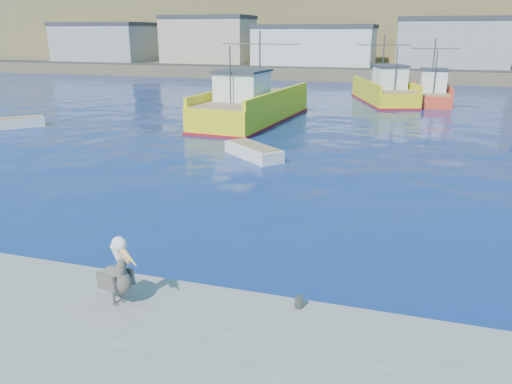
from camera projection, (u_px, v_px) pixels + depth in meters
ground at (229, 253)px, 15.87m from camera, size 260.00×260.00×0.00m
dock_bollards at (204, 287)px, 12.41m from camera, size 36.20×0.20×0.30m
far_shore at (395, 21)px, 112.41m from camera, size 200.00×81.00×24.00m
trawler_yellow_a at (252, 106)px, 38.58m from camera, size 6.38×14.34×6.86m
trawler_yellow_b at (385, 92)px, 48.99m from camera, size 7.34×11.89×6.51m
boat_orange at (431, 93)px, 48.35m from camera, size 4.54×8.77×6.12m
skiff_left at (13, 124)px, 36.38m from camera, size 3.78×4.01×0.89m
skiff_mid at (253, 152)px, 27.79m from camera, size 4.01×3.76×0.89m
pelican at (117, 275)px, 11.74m from camera, size 1.40×0.91×1.78m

